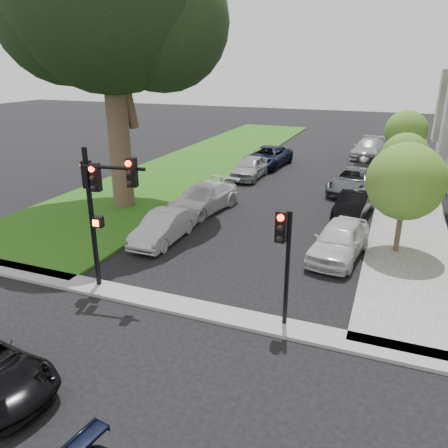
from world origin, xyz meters
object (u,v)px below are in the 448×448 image
at_px(small_tree_c, 406,131).
at_px(car_parked_2, 354,181).
at_px(small_tree_b, 405,157).
at_px(car_parked_3, 365,163).
at_px(car_parked_0, 339,240).
at_px(car_parked_7, 250,167).
at_px(traffic_signal_secondary, 284,248).
at_px(car_parked_5, 163,227).
at_px(car_parked_8, 267,157).
at_px(car_parked_4, 368,148).
at_px(car_parked_1, 354,204).
at_px(car_parked_6, 203,198).
at_px(traffic_signal_main, 100,195).
at_px(small_tree_a, 406,182).

height_order(small_tree_c, car_parked_2, small_tree_c).
height_order(small_tree_b, car_parked_3, small_tree_b).
distance_m(car_parked_0, car_parked_7, 13.79).
relative_size(small_tree_c, traffic_signal_secondary, 1.20).
height_order(small_tree_c, car_parked_5, small_tree_c).
height_order(small_tree_c, car_parked_8, small_tree_c).
bearing_deg(small_tree_b, car_parked_8, 148.23).
bearing_deg(car_parked_4, car_parked_2, -83.77).
distance_m(car_parked_2, car_parked_3, 6.09).
bearing_deg(car_parked_4, traffic_signal_secondary, -84.83).
xyz_separation_m(car_parked_0, car_parked_4, (-0.52, 22.06, 0.02)).
relative_size(traffic_signal_secondary, car_parked_2, 0.71).
bearing_deg(small_tree_c, car_parked_5, -118.06).
bearing_deg(car_parked_1, small_tree_b, 64.67).
distance_m(car_parked_6, car_parked_7, 7.97).
relative_size(traffic_signal_main, traffic_signal_secondary, 1.36).
relative_size(small_tree_b, car_parked_5, 0.97).
bearing_deg(car_parked_2, small_tree_c, 77.07).
distance_m(traffic_signal_secondary, car_parked_4, 28.00).
xyz_separation_m(car_parked_2, car_parked_4, (-0.03, 11.68, 0.05)).
distance_m(car_parked_5, car_parked_8, 16.60).
height_order(car_parked_0, car_parked_3, car_parked_0).
height_order(traffic_signal_main, car_parked_7, traffic_signal_main).
height_order(car_parked_3, car_parked_5, car_parked_5).
xyz_separation_m(small_tree_b, car_parked_8, (-9.83, 6.09, -1.90)).
height_order(small_tree_a, car_parked_7, small_tree_a).
bearing_deg(small_tree_c, car_parked_4, 120.80).
distance_m(small_tree_c, car_parked_5, 21.20).
height_order(traffic_signal_secondary, car_parked_1, traffic_signal_secondary).
bearing_deg(car_parked_7, small_tree_b, -12.11).
relative_size(small_tree_b, car_parked_3, 1.05).
bearing_deg(car_parked_2, car_parked_8, 152.94).
bearing_deg(car_parked_3, traffic_signal_secondary, -91.83).
bearing_deg(traffic_signal_secondary, car_parked_8, 107.27).
relative_size(traffic_signal_main, car_parked_4, 0.94).
xyz_separation_m(small_tree_b, traffic_signal_main, (-9.60, -15.17, 0.85)).
relative_size(car_parked_5, car_parked_6, 0.80).
height_order(car_parked_2, car_parked_3, car_parked_2).
bearing_deg(car_parked_7, small_tree_c, 30.76).
bearing_deg(car_parked_6, car_parked_7, 98.96).
relative_size(car_parked_6, car_parked_7, 1.14).
relative_size(traffic_signal_main, car_parked_0, 1.13).
bearing_deg(traffic_signal_secondary, car_parked_2, 88.33).
bearing_deg(small_tree_c, car_parked_2, -111.26).
bearing_deg(small_tree_a, small_tree_b, 90.00).
bearing_deg(small_tree_a, traffic_signal_secondary, -114.05).
distance_m(traffic_signal_secondary, car_parked_7, 18.68).
xyz_separation_m(small_tree_a, traffic_signal_main, (-9.60, -7.16, 0.37)).
relative_size(traffic_signal_main, car_parked_7, 1.14).
bearing_deg(traffic_signal_main, car_parked_0, 38.47).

